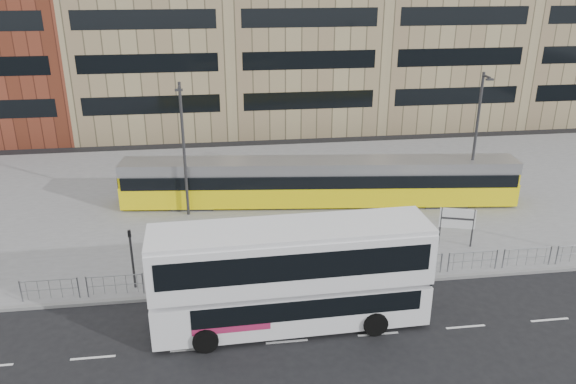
{
  "coord_description": "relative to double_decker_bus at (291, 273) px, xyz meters",
  "views": [
    {
      "loc": [
        -4.58,
        -23.62,
        14.82
      ],
      "look_at": [
        -0.61,
        6.0,
        2.83
      ],
      "focal_mm": 35.0,
      "sensor_mm": 36.0,
      "label": 1
    }
  ],
  "objects": [
    {
      "name": "tram",
      "position": [
        3.71,
        13.08,
        -0.9
      ],
      "size": [
        25.93,
        5.22,
        3.04
      ],
      "rotation": [
        0.0,
        0.0,
        -0.11
      ],
      "color": "yellow",
      "rests_on": "plaza"
    },
    {
      "name": "ground",
      "position": [
        1.66,
        2.71,
        -2.58
      ],
      "size": [
        120.0,
        120.0,
        0.0
      ],
      "primitive_type": "plane",
      "color": "black",
      "rests_on": "ground"
    },
    {
      "name": "ad_panel",
      "position": [
        5.28,
        3.43,
        -1.53
      ],
      "size": [
        0.8,
        0.32,
        1.54
      ],
      "rotation": [
        0.0,
        0.0,
        0.32
      ],
      "color": "#2D2D30",
      "rests_on": "plaza"
    },
    {
      "name": "lamp_post_west",
      "position": [
        -4.88,
        12.34,
        2.18
      ],
      "size": [
        0.45,
        1.04,
        8.46
      ],
      "color": "#2D2D30",
      "rests_on": "plaza"
    },
    {
      "name": "station_sign",
      "position": [
        10.22,
        6.03,
        -0.87
      ],
      "size": [
        1.89,
        0.65,
        2.25
      ],
      "rotation": [
        0.0,
        0.0,
        -0.3
      ],
      "color": "#2D2D30",
      "rests_on": "plaza"
    },
    {
      "name": "double_decker_bus",
      "position": [
        0.0,
        0.0,
        0.0
      ],
      "size": [
        11.99,
        3.31,
        4.77
      ],
      "rotation": [
        0.0,
        0.0,
        0.03
      ],
      "color": "white",
      "rests_on": "ground"
    },
    {
      "name": "kerb",
      "position": [
        1.66,
        2.76,
        -2.5
      ],
      "size": [
        64.0,
        0.25,
        0.17
      ],
      "primitive_type": "cube",
      "color": "gray",
      "rests_on": "ground"
    },
    {
      "name": "pedestrian",
      "position": [
        4.93,
        4.25,
        -1.63
      ],
      "size": [
        0.56,
        0.68,
        1.6
      ],
      "primitive_type": "imported",
      "rotation": [
        0.0,
        0.0,
        1.23
      ],
      "color": "black",
      "rests_on": "plaza"
    },
    {
      "name": "lamp_post_east",
      "position": [
        13.57,
        11.74,
        2.31
      ],
      "size": [
        0.45,
        1.04,
        8.71
      ],
      "color": "#2D2D30",
      "rests_on": "plaza"
    },
    {
      "name": "traffic_light_west",
      "position": [
        -7.22,
        3.83,
        -0.45
      ],
      "size": [
        0.19,
        0.22,
        3.1
      ],
      "rotation": [
        0.0,
        0.0,
        0.14
      ],
      "color": "#2D2D30",
      "rests_on": "plaza"
    },
    {
      "name": "plaza",
      "position": [
        1.66,
        14.71,
        -2.5
      ],
      "size": [
        64.0,
        24.0,
        0.15
      ],
      "primitive_type": "cube",
      "color": "gray",
      "rests_on": "ground"
    },
    {
      "name": "road_markings",
      "position": [
        2.66,
        -1.29,
        -2.57
      ],
      "size": [
        62.0,
        0.12,
        0.01
      ],
      "primitive_type": "cube",
      "color": "white",
      "rests_on": "ground"
    },
    {
      "name": "pedestrian_barrier",
      "position": [
        3.66,
        3.21,
        -1.6
      ],
      "size": [
        32.07,
        0.07,
        1.1
      ],
      "color": "gray",
      "rests_on": "plaza"
    }
  ]
}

